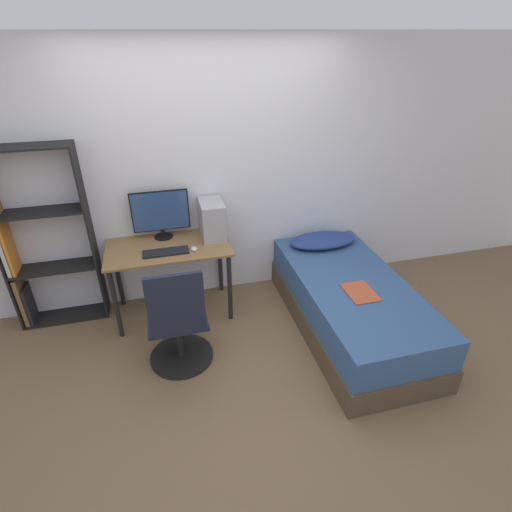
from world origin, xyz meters
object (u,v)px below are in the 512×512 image
(monitor, at_px, (161,213))
(keyboard, at_px, (166,252))
(bed, at_px, (350,305))
(office_chair, at_px, (179,328))
(bookshelf, at_px, (33,246))
(pc_tower, at_px, (212,219))

(monitor, distance_m, keyboard, 0.41)
(bed, bearing_deg, monitor, 151.38)
(office_chair, relative_size, bed, 0.50)
(bookshelf, distance_m, monitor, 1.16)
(office_chair, height_order, monitor, monitor)
(bed, bearing_deg, office_chair, -177.12)
(keyboard, height_order, pc_tower, pc_tower)
(bookshelf, relative_size, bed, 0.87)
(bookshelf, relative_size, pc_tower, 4.73)
(office_chair, bearing_deg, bookshelf, 141.41)
(office_chair, distance_m, monitor, 1.14)
(bed, xyz_separation_m, keyboard, (-1.61, 0.55, 0.50))
(bed, xyz_separation_m, monitor, (-1.61, 0.88, 0.74))
(bookshelf, height_order, monitor, bookshelf)
(monitor, xyz_separation_m, keyboard, (0.00, -0.33, -0.24))
(monitor, height_order, keyboard, monitor)
(bookshelf, xyz_separation_m, office_chair, (1.16, -0.93, -0.44))
(bookshelf, distance_m, office_chair, 1.55)
(office_chair, xyz_separation_m, monitor, (-0.02, 0.96, 0.62))
(bookshelf, relative_size, keyboard, 4.14)
(pc_tower, bearing_deg, office_chair, -117.37)
(bookshelf, xyz_separation_m, keyboard, (1.14, -0.30, -0.06))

